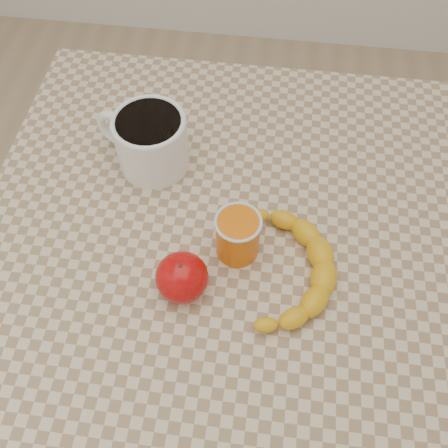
# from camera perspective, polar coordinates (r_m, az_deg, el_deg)

# --- Properties ---
(ground) EXTENTS (3.00, 3.00, 0.00)m
(ground) POSITION_cam_1_polar(r_m,az_deg,el_deg) (1.48, 0.00, -16.32)
(ground) COLOR tan
(ground) RESTS_ON ground
(table) EXTENTS (0.80, 0.80, 0.75)m
(table) POSITION_cam_1_polar(r_m,az_deg,el_deg) (0.87, 0.00, -3.78)
(table) COLOR beige
(table) RESTS_ON ground
(coffee_mug) EXTENTS (0.18, 0.15, 0.10)m
(coffee_mug) POSITION_cam_1_polar(r_m,az_deg,el_deg) (0.85, -8.51, 9.53)
(coffee_mug) COLOR white
(coffee_mug) RESTS_ON table
(orange_juice_glass) EXTENTS (0.07, 0.07, 0.08)m
(orange_juice_glass) POSITION_cam_1_polar(r_m,az_deg,el_deg) (0.74, 1.58, -1.31)
(orange_juice_glass) COLOR #DB6006
(orange_juice_glass) RESTS_ON table
(apple) EXTENTS (0.09, 0.09, 0.07)m
(apple) POSITION_cam_1_polar(r_m,az_deg,el_deg) (0.72, -4.83, -6.08)
(apple) COLOR #A7050A
(apple) RESTS_ON table
(banana) EXTENTS (0.18, 0.25, 0.04)m
(banana) POSITION_cam_1_polar(r_m,az_deg,el_deg) (0.74, 7.29, -5.05)
(banana) COLOR yellow
(banana) RESTS_ON table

